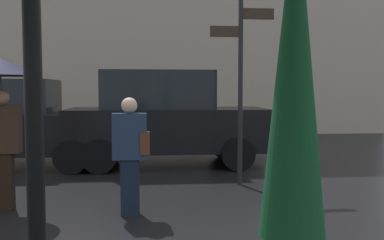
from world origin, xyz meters
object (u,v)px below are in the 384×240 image
Objects in this scene: pedestrian_with_bag at (131,149)px; street_signpost at (241,73)px; pedestrian_with_umbrella at (1,88)px; parked_car_right at (2,123)px; folded_patio_umbrella_near at (294,100)px; parked_car_left at (165,118)px.

street_signpost reaches higher than pedestrian_with_bag.
pedestrian_with_umbrella is 3.59m from parked_car_right.
folded_patio_umbrella_near is 1.21× the size of pedestrian_with_umbrella.
street_signpost is at bearing 160.63° from pedestrian_with_bag.
pedestrian_with_umbrella is 3.72m from street_signpost.
street_signpost reaches higher than folded_patio_umbrella_near.
pedestrian_with_umbrella is at bearing 121.46° from folded_patio_umbrella_near.
folded_patio_umbrella_near is 3.95m from pedestrian_with_bag.
street_signpost is at bearing -66.53° from parked_car_left.
folded_patio_umbrella_near is 1.63× the size of pedestrian_with_bag.
parked_car_right is at bearing 155.45° from street_signpost.
street_signpost is (3.49, 1.26, 0.26)m from pedestrian_with_umbrella.
parked_car_right is (-3.64, 7.54, -0.64)m from folded_patio_umbrella_near.
parked_car_left is at bearing -134.11° from pedestrian_with_umbrella.
pedestrian_with_umbrella is (-2.56, 4.19, 0.07)m from folded_patio_umbrella_near.
parked_car_left reaches higher than pedestrian_with_bag.
street_signpost is (1.78, 1.66, 1.03)m from pedestrian_with_bag.
parked_car_right is at bearing -82.32° from pedestrian_with_umbrella.
parked_car_left is 3.37m from parked_car_right.
parked_car_left is at bearing -160.98° from pedestrian_with_bag.
street_signpost is at bearing -170.33° from pedestrian_with_umbrella.
folded_patio_umbrella_near is at bearing 111.27° from pedestrian_with_umbrella.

